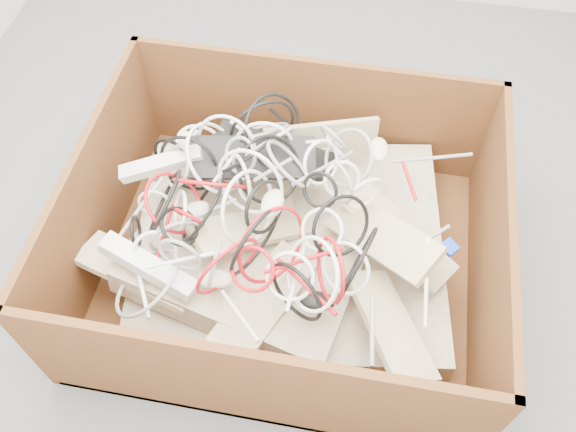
% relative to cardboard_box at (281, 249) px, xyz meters
% --- Properties ---
extents(ground, '(3.00, 3.00, 0.00)m').
position_rel_cardboard_box_xyz_m(ground, '(-0.06, 0.20, -0.13)').
color(ground, '#565659').
rests_on(ground, ground).
extents(cardboard_box, '(1.31, 1.09, 0.52)m').
position_rel_cardboard_box_xyz_m(cardboard_box, '(0.00, 0.00, 0.00)').
color(cardboard_box, '#412B10').
rests_on(cardboard_box, ground).
extents(keyboard_pile, '(1.21, 0.92, 0.27)m').
position_rel_cardboard_box_xyz_m(keyboard_pile, '(0.03, 0.01, 0.15)').
color(keyboard_pile, tan).
rests_on(keyboard_pile, cardboard_box).
extents(mice_scatter, '(0.71, 0.65, 0.22)m').
position_rel_cardboard_box_xyz_m(mice_scatter, '(-0.06, -0.02, 0.23)').
color(mice_scatter, beige).
rests_on(mice_scatter, keyboard_pile).
extents(power_strip_left, '(0.28, 0.14, 0.12)m').
position_rel_cardboard_box_xyz_m(power_strip_left, '(-0.41, 0.09, 0.26)').
color(power_strip_left, silver).
rests_on(power_strip_left, keyboard_pile).
extents(power_strip_right, '(0.32, 0.15, 0.10)m').
position_rel_cardboard_box_xyz_m(power_strip_right, '(-0.35, -0.25, 0.19)').
color(power_strip_right, silver).
rests_on(power_strip_right, keyboard_pile).
extents(vga_plug, '(0.06, 0.06, 0.03)m').
position_rel_cardboard_box_xyz_m(vga_plug, '(0.52, -0.05, 0.23)').
color(vga_plug, '#0D30C8').
rests_on(vga_plug, keyboard_pile).
extents(cable_tangle, '(1.08, 0.91, 0.39)m').
position_rel_cardboard_box_xyz_m(cable_tangle, '(-0.09, -0.01, 0.27)').
color(cable_tangle, gray).
rests_on(cable_tangle, keyboard_pile).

